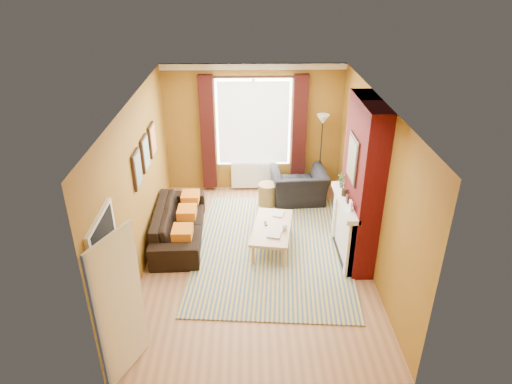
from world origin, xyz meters
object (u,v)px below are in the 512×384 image
coffee_table (272,229)px  floor_lamp (322,132)px  wicker_stool (268,195)px  armchair (299,186)px  sofa (179,223)px

coffee_table → floor_lamp: (1.15, 2.10, 1.05)m
coffee_table → floor_lamp: size_ratio=0.76×
wicker_stool → coffee_table: bearing=-89.8°
armchair → coffee_table: 1.85m
wicker_stool → floor_lamp: bearing=24.2°
coffee_table → wicker_stool: 1.59m
armchair → floor_lamp: (0.49, 0.37, 1.07)m
sofa → coffee_table: (1.71, -0.34, 0.07)m
armchair → coffee_table: bearing=64.8°
armchair → coffee_table: armchair is taller
wicker_stool → armchair: bearing=12.6°
sofa → floor_lamp: bearing=-60.2°
wicker_stool → sofa: bearing=-143.9°
floor_lamp → sofa: bearing=-148.3°
armchair → floor_lamp: size_ratio=0.62×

